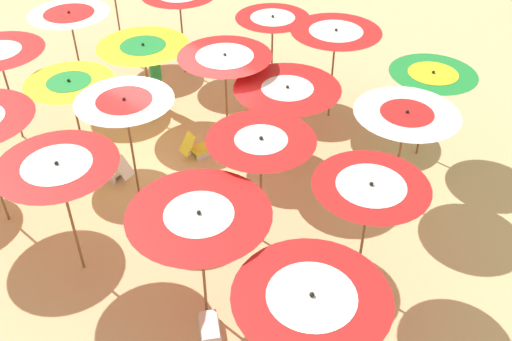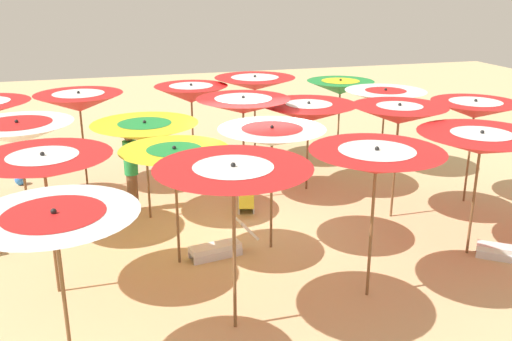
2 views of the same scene
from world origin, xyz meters
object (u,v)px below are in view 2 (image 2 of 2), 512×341
Objects in this scene: beach_umbrella_18 at (233,181)px; lounger_2 at (246,200)px; beach_umbrella_1 at (255,83)px; lounger_3 at (221,245)px; beach_umbrella_16 at (481,143)px; lounger_0 at (507,249)px; beach_umbrella_6 at (309,112)px; beach_umbrella_3 at (79,102)px; beach_umbrella_10 at (475,110)px; beach_umbrella_2 at (191,94)px; beach_ball at (20,180)px; beach_umbrella_19 at (56,230)px; beach_umbrella_5 at (385,97)px; beach_umbrella_12 at (272,137)px; beach_umbrella_14 at (44,166)px; beach_umbrella_17 at (376,162)px; beach_umbrella_13 at (175,158)px; beach_umbrella_0 at (340,87)px; beachgoer_0 at (131,169)px; beach_umbrella_7 at (243,106)px; beach_umbrella_11 at (399,115)px; beach_umbrella_9 at (18,133)px; beach_umbrella_8 at (145,132)px.

beach_umbrella_18 reaches higher than lounger_2.
lounger_3 is at bearing -112.25° from beach_umbrella_1.
lounger_0 is at bearing -37.28° from beach_umbrella_16.
beach_umbrella_3 is at bearing 162.89° from beach_umbrella_6.
beach_umbrella_18 is at bearing -151.55° from beach_umbrella_10.
beach_umbrella_10 is at bearing -72.92° from lounger_0.
beach_umbrella_2 reaches higher than beach_ball.
beach_ball is at bearing 99.65° from beach_umbrella_19.
beach_umbrella_5 is 0.93× the size of beach_umbrella_12.
beach_umbrella_16 is (6.84, -5.69, -0.01)m from beach_umbrella_3.
beach_umbrella_1 is at bearing 49.44° from beach_umbrella_14.
beach_umbrella_17 is at bearing 6.85° from beach_umbrella_18.
beach_umbrella_14 reaches higher than lounger_3.
beach_umbrella_5 is 7.06m from beach_umbrella_13.
beach_umbrella_6 is at bearing 80.48° from beach_umbrella_17.
beach_umbrella_3 reaches higher than beach_umbrella_2.
beach_umbrella_0 is at bearing 38.23° from beach_umbrella_14.
beach_umbrella_7 is at bearing 162.27° from beachgoer_0.
beach_umbrella_2 is 7.52m from beach_umbrella_18.
beach_umbrella_14 is 1.78× the size of lounger_3.
beach_umbrella_19 is (-6.56, -3.75, -0.12)m from beach_umbrella_11.
beach_umbrella_18 reaches higher than beach_umbrella_7.
beach_umbrella_2 is at bearing -144.23° from beachgoer_0.
beach_umbrella_9 is 4.75m from beach_umbrella_12.
beach_umbrella_7 is (-4.05, -0.96, 0.21)m from beach_umbrella_5.
beach_umbrella_14 is 0.95× the size of beach_umbrella_17.
beach_umbrella_0 is 0.92× the size of beach_umbrella_19.
beach_umbrella_17 reaches higher than lounger_3.
beach_umbrella_1 is 6.98m from beach_umbrella_16.
beach_umbrella_12 is 9.12× the size of beach_ball.
beach_umbrella_18 is 1.39× the size of beachgoer_0.
beach_ball is (-10.02, 4.05, -2.03)m from beach_umbrella_10.
beach_umbrella_18 is 5.27m from beachgoer_0.
beach_umbrella_14 is at bearing 174.79° from beach_umbrella_16.
beach_umbrella_6 reaches higher than lounger_3.
beach_umbrella_3 is at bearing 153.08° from beach_umbrella_7.
beach_umbrella_10 is (8.40, -3.37, 0.02)m from beach_umbrella_3.
beach_umbrella_19 is at bearing -168.49° from beach_umbrella_17.
beach_umbrella_18 reaches higher than lounger_3.
beach_umbrella_0 is 0.90× the size of beach_umbrella_7.
beach_umbrella_2 is 0.98× the size of beach_umbrella_16.
beach_umbrella_10 is 1.01× the size of beach_umbrella_16.
beach_umbrella_3 is at bearing 149.62° from beach_umbrella_11.
beach_umbrella_18 is (-2.52, -7.72, 0.07)m from beach_umbrella_1.
beach_umbrella_7 is at bearing -111.15° from beach_umbrella_1.
beach_umbrella_17 is (3.05, -4.21, 0.37)m from beach_umbrella_8.
beach_umbrella_1 reaches higher than beach_umbrella_10.
beach_umbrella_17 is (-0.23, -7.44, 0.07)m from beach_umbrella_1.
lounger_2 is at bearing -154.16° from beach_umbrella_6.
lounger_2 is at bearing -78.79° from beach_umbrella_2.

